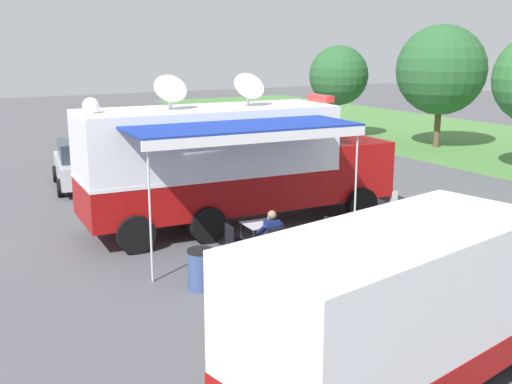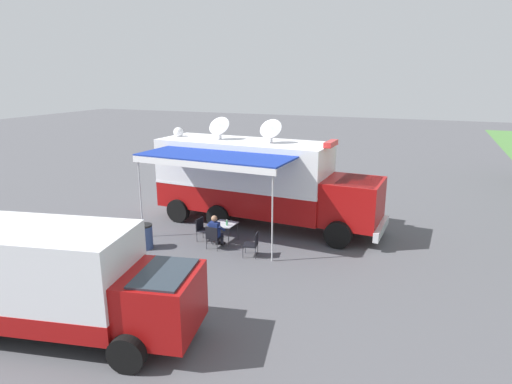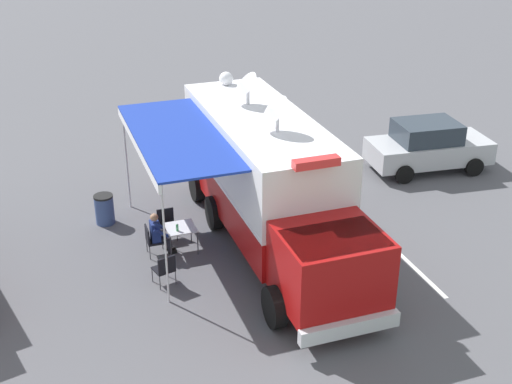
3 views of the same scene
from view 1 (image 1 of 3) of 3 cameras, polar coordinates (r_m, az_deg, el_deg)
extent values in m
plane|color=#515156|center=(18.33, -4.26, -3.28)|extent=(100.00, 100.00, 0.00)
cube|color=silver|center=(22.07, -1.40, -0.37)|extent=(0.39, 4.80, 0.01)
cube|color=#9E0F0F|center=(18.04, -4.32, 0.22)|extent=(2.90, 7.33, 1.10)
cube|color=white|center=(17.77, -4.40, 4.62)|extent=(2.90, 7.33, 1.70)
cube|color=white|center=(17.92, -4.35, 1.93)|extent=(2.92, 7.35, 0.10)
cube|color=#9E0F0F|center=(20.12, 8.05, 2.38)|extent=(2.41, 2.23, 1.70)
cube|color=#28333D|center=(20.15, 8.57, 3.82)|extent=(2.23, 1.59, 0.70)
cube|color=silver|center=(20.95, 10.54, 0.20)|extent=(2.38, 0.33, 0.36)
cylinder|color=black|center=(21.24, 5.64, 0.40)|extent=(0.36, 1.02, 1.00)
cylinder|color=black|center=(19.22, 9.55, -1.10)|extent=(0.36, 1.02, 1.00)
cylinder|color=black|center=(19.15, -7.18, -1.07)|extent=(0.36, 1.02, 1.00)
cylinder|color=black|center=(16.89, -4.40, -2.98)|extent=(0.36, 1.02, 1.00)
cylinder|color=black|center=(18.63, -12.94, -1.72)|extent=(0.36, 1.02, 1.00)
cylinder|color=black|center=(16.30, -10.89, -3.80)|extent=(0.36, 1.02, 1.00)
cube|color=white|center=(17.66, -4.45, 7.50)|extent=(2.90, 7.33, 0.10)
cube|color=red|center=(19.31, 5.90, 8.48)|extent=(1.11, 0.34, 0.20)
cylinder|color=silver|center=(17.26, -7.83, 8.20)|extent=(0.10, 0.10, 0.45)
cone|color=silver|center=(17.09, -7.71, 9.52)|extent=(0.77, 0.94, 0.81)
cylinder|color=silver|center=(18.13, -0.73, 8.57)|extent=(0.10, 0.10, 0.45)
cone|color=silver|center=(17.97, -0.52, 9.82)|extent=(0.77, 0.94, 0.81)
sphere|color=white|center=(16.73, -14.79, 7.57)|extent=(0.44, 0.44, 0.44)
cube|color=#193399|center=(15.54, -1.20, 5.99)|extent=(2.52, 5.87, 0.06)
cube|color=white|center=(14.61, 0.56, 4.97)|extent=(0.40, 5.76, 0.24)
cylinder|color=silver|center=(16.32, 9.05, 0.39)|extent=(0.05, 0.05, 3.25)
cylinder|color=silver|center=(13.99, -9.62, -1.82)|extent=(0.05, 0.05, 3.25)
cube|color=silver|center=(16.13, 0.37, -2.93)|extent=(0.84, 0.84, 0.03)
cylinder|color=#333338|center=(16.71, 0.94, -3.66)|extent=(0.03, 0.03, 0.70)
cylinder|color=#333338|center=(16.09, 2.14, -4.35)|extent=(0.03, 0.03, 0.70)
cylinder|color=#333338|center=(16.40, -1.37, -3.99)|extent=(0.03, 0.03, 0.70)
cylinder|color=#333338|center=(15.77, -0.24, -4.71)|extent=(0.03, 0.03, 0.70)
cylinder|color=#3F9959|center=(16.06, 1.15, -2.58)|extent=(0.07, 0.07, 0.20)
cylinder|color=white|center=(16.03, 1.15, -2.19)|extent=(0.04, 0.04, 0.02)
cube|color=black|center=(15.61, 1.44, -4.63)|extent=(0.51, 0.51, 0.04)
cube|color=black|center=(15.36, 1.83, -4.04)|extent=(0.07, 0.48, 0.44)
cylinder|color=#333338|center=(15.77, 0.36, -5.25)|extent=(0.02, 0.02, 0.42)
cylinder|color=#333338|center=(15.96, 1.78, -5.02)|extent=(0.02, 0.02, 0.42)
cylinder|color=#333338|center=(15.40, 1.09, -5.72)|extent=(0.02, 0.02, 0.42)
cylinder|color=#333338|center=(15.59, 2.53, -5.48)|extent=(0.02, 0.02, 0.42)
cube|color=black|center=(15.72, -1.69, -4.50)|extent=(0.51, 0.51, 0.04)
cube|color=black|center=(15.57, -2.43, -3.80)|extent=(0.48, 0.07, 0.44)
cylinder|color=#333338|center=(16.07, -1.29, -4.89)|extent=(0.02, 0.02, 0.42)
cylinder|color=#333338|center=(15.69, -0.61, -5.35)|extent=(0.02, 0.02, 0.42)
cylinder|color=#333338|center=(15.90, -2.74, -5.11)|extent=(0.02, 0.02, 0.42)
cylinder|color=#333338|center=(15.51, -2.09, -5.57)|extent=(0.02, 0.02, 0.42)
cube|color=black|center=(16.23, 6.31, -4.00)|extent=(0.56, 0.56, 0.04)
cube|color=black|center=(16.32, 6.86, -3.07)|extent=(0.48, 0.13, 0.44)
cylinder|color=#333338|center=(16.00, 6.32, -5.05)|extent=(0.02, 0.02, 0.42)
cylinder|color=#333338|center=(16.29, 5.19, -4.69)|extent=(0.02, 0.02, 0.42)
cylinder|color=#333338|center=(16.31, 7.38, -4.72)|extent=(0.02, 0.02, 0.42)
cylinder|color=#333338|center=(16.59, 6.25, -4.37)|extent=(0.02, 0.02, 0.42)
cube|color=navy|center=(15.52, 1.45, -3.58)|extent=(0.26, 0.37, 0.56)
sphere|color=#A37556|center=(15.40, 1.46, -2.09)|extent=(0.22, 0.22, 0.22)
cylinder|color=navy|center=(15.51, 0.49, -3.43)|extent=(0.43, 0.11, 0.34)
cylinder|color=navy|center=(15.71, 1.99, -3.22)|extent=(0.43, 0.11, 0.34)
cylinder|color=black|center=(15.71, 0.81, -4.43)|extent=(0.39, 0.15, 0.13)
cylinder|color=black|center=(15.94, 0.52, -5.04)|extent=(0.11, 0.11, 0.42)
cube|color=black|center=(16.05, 0.42, -5.57)|extent=(0.25, 0.11, 0.07)
cylinder|color=black|center=(15.80, 1.46, -4.33)|extent=(0.39, 0.15, 0.13)
cylinder|color=black|center=(16.02, 1.16, -4.94)|extent=(0.11, 0.11, 0.42)
cube|color=black|center=(16.13, 1.06, -5.47)|extent=(0.25, 0.11, 0.07)
cylinder|color=#384C7F|center=(13.79, -5.06, -7.13)|extent=(0.56, 0.56, 0.85)
cylinder|color=black|center=(13.64, -5.10, -5.34)|extent=(0.57, 0.57, 0.06)
cube|color=white|center=(9.38, 12.43, -9.83)|extent=(3.07, 5.51, 2.20)
cube|color=#9E0F0F|center=(9.75, 12.17, -14.43)|extent=(3.09, 5.53, 0.50)
cube|color=#9E0F0F|center=(12.28, 22.06, -7.29)|extent=(2.17, 1.94, 1.40)
cylinder|color=black|center=(12.68, 16.68, -9.60)|extent=(0.42, 0.87, 0.84)
cylinder|color=black|center=(9.59, 1.38, -16.86)|extent=(0.42, 0.87, 0.84)
cube|color=#B2B5BA|center=(24.19, -15.49, 2.06)|extent=(4.42, 2.42, 0.76)
cube|color=#28333D|center=(23.91, -15.57, 3.69)|extent=(2.32, 1.90, 0.68)
cylinder|color=black|center=(25.48, -17.73, 1.59)|extent=(0.67, 0.31, 0.64)
cylinder|color=black|center=(25.62, -13.72, 1.91)|extent=(0.67, 0.31, 0.64)
cylinder|color=black|center=(22.93, -17.36, 0.36)|extent=(0.67, 0.31, 0.64)
cylinder|color=black|center=(23.09, -12.90, 0.72)|extent=(0.67, 0.31, 0.64)
cylinder|color=brown|center=(35.90, 7.41, 6.76)|extent=(0.32, 0.32, 2.35)
sphere|color=#285B2D|center=(35.71, 7.53, 10.47)|extent=(3.29, 3.29, 3.29)
cylinder|color=brown|center=(33.74, 16.17, 5.93)|extent=(0.32, 0.32, 2.35)
sphere|color=#285B2D|center=(33.52, 16.48, 10.60)|extent=(4.52, 4.52, 4.52)
camera|label=2|loc=(14.53, 64.05, 9.49)|focal=30.60mm
camera|label=3|loc=(25.41, 41.44, 19.87)|focal=46.96mm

